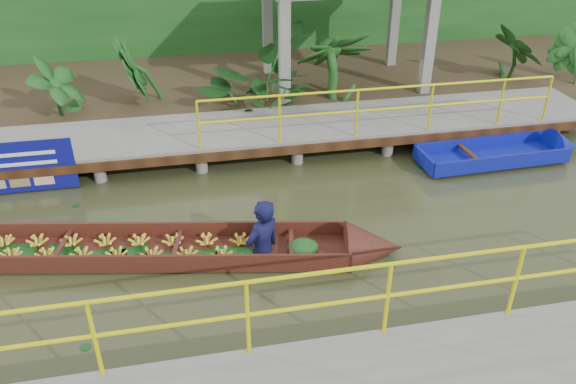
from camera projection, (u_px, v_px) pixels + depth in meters
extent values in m
plane|color=#2F371B|center=(273.00, 240.00, 9.39)|extent=(80.00, 80.00, 0.00)
cube|color=#352C1A|center=(226.00, 82.00, 15.65)|extent=(30.00, 8.00, 0.45)
cube|color=slate|center=(244.00, 130.00, 12.12)|extent=(16.00, 2.00, 0.15)
cube|color=#321B0D|center=(251.00, 153.00, 11.31)|extent=(16.00, 0.12, 0.18)
cylinder|color=yellow|center=(385.00, 88.00, 11.24)|extent=(7.50, 0.05, 0.05)
cylinder|color=yellow|center=(383.00, 109.00, 11.47)|extent=(7.50, 0.05, 0.05)
cylinder|color=yellow|center=(383.00, 112.00, 11.49)|extent=(0.05, 0.05, 1.00)
cylinder|color=slate|center=(46.00, 176.00, 10.90)|extent=(0.24, 0.24, 0.55)
cylinder|color=slate|center=(58.00, 142.00, 12.25)|extent=(0.24, 0.24, 0.55)
cylinder|color=slate|center=(151.00, 166.00, 11.24)|extent=(0.24, 0.24, 0.55)
cylinder|color=slate|center=(152.00, 134.00, 12.60)|extent=(0.24, 0.24, 0.55)
cylinder|color=slate|center=(250.00, 158.00, 11.58)|extent=(0.24, 0.24, 0.55)
cylinder|color=slate|center=(240.00, 127.00, 12.94)|extent=(0.24, 0.24, 0.55)
cylinder|color=slate|center=(343.00, 149.00, 11.92)|extent=(0.24, 0.24, 0.55)
cylinder|color=slate|center=(324.00, 121.00, 13.28)|extent=(0.24, 0.24, 0.55)
cylinder|color=slate|center=(431.00, 141.00, 12.26)|extent=(0.24, 0.24, 0.55)
cylinder|color=slate|center=(404.00, 114.00, 13.62)|extent=(0.24, 0.24, 0.55)
cylinder|color=slate|center=(515.00, 134.00, 12.60)|extent=(0.24, 0.24, 0.55)
cylinder|color=slate|center=(480.00, 108.00, 13.96)|extent=(0.24, 0.24, 0.55)
cylinder|color=slate|center=(250.00, 158.00, 11.58)|extent=(0.24, 0.24, 0.55)
cylinder|color=yellow|center=(409.00, 262.00, 6.15)|extent=(10.00, 0.05, 0.05)
cylinder|color=yellow|center=(404.00, 294.00, 6.37)|extent=(10.00, 0.05, 0.05)
cylinder|color=yellow|center=(404.00, 297.00, 6.40)|extent=(0.05, 0.05, 1.00)
cube|color=slate|center=(285.00, 55.00, 13.13)|extent=(0.25, 0.25, 2.80)
cube|color=slate|center=(428.00, 47.00, 13.75)|extent=(0.25, 0.25, 2.80)
cube|color=slate|center=(268.00, 30.00, 15.17)|extent=(0.25, 0.25, 2.80)
cube|color=slate|center=(394.00, 24.00, 15.78)|extent=(0.25, 0.25, 2.80)
cube|color=#3C1710|center=(120.00, 253.00, 8.97)|extent=(7.35, 2.25, 0.05)
cube|color=#3C1710|center=(126.00, 231.00, 9.31)|extent=(7.19, 1.41, 0.31)
cube|color=#3C1710|center=(112.00, 264.00, 8.51)|extent=(7.19, 1.41, 0.31)
cone|color=#3C1710|center=(374.00, 248.00, 8.98)|extent=(1.06, 1.03, 0.88)
ellipsoid|color=#144114|center=(303.00, 247.00, 8.96)|extent=(0.58, 0.49, 0.24)
imported|color=#0E0F35|center=(262.00, 201.00, 8.52)|extent=(0.80, 0.73, 1.84)
cube|color=#0D1596|center=(491.00, 158.00, 11.82)|extent=(3.11, 1.04, 0.10)
cube|color=#0D1596|center=(480.00, 144.00, 12.15)|extent=(3.08, 0.18, 0.31)
cube|color=#0D1596|center=(504.00, 162.00, 11.37)|extent=(3.08, 0.18, 0.31)
cube|color=#0D1596|center=(424.00, 160.00, 11.45)|extent=(0.10, 0.93, 0.31)
cone|color=#0D1596|center=(564.00, 147.00, 12.14)|extent=(0.65, 0.88, 0.86)
cube|color=#321B0D|center=(470.00, 154.00, 11.63)|extent=(0.14, 0.93, 0.05)
imported|color=#144114|center=(57.00, 85.00, 12.63)|extent=(1.15, 1.15, 1.44)
imported|color=#144114|center=(147.00, 79.00, 12.97)|extent=(1.15, 1.15, 1.44)
imported|color=#144114|center=(254.00, 73.00, 13.40)|extent=(1.15, 1.15, 1.44)
imported|color=#144114|center=(335.00, 68.00, 13.74)|extent=(1.15, 1.15, 1.44)
imported|color=#144114|center=(520.00, 56.00, 14.59)|extent=(1.15, 1.15, 1.44)
imported|color=#144114|center=(572.00, 53.00, 14.85)|extent=(1.15, 1.15, 1.44)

